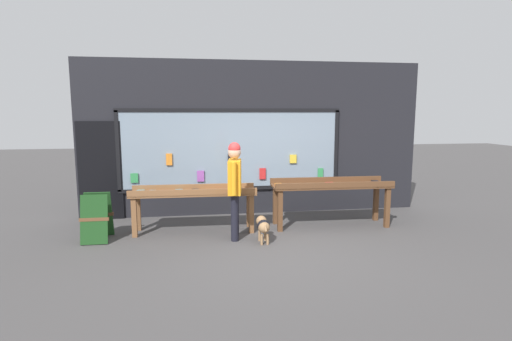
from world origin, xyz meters
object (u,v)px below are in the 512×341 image
object	(u,v)px
person_browsing	(235,183)
small_dog	(263,226)
display_table_left	(194,196)
sandwich_board_sign	(97,217)
display_table_right	(331,189)

from	to	relation	value
person_browsing	small_dog	distance (m)	0.91
display_table_left	sandwich_board_sign	xyz separation A→B (m)	(-1.73, -0.27, -0.27)
small_dog	sandwich_board_sign	world-z (taller)	sandwich_board_sign
display_table_left	person_browsing	xyz separation A→B (m)	(0.72, -0.60, 0.34)
person_browsing	small_dog	bearing A→B (deg)	-107.06
display_table_right	person_browsing	size ratio (longest dim) A/B	1.35
small_dog	sandwich_board_sign	distance (m)	2.98
small_dog	sandwich_board_sign	bearing A→B (deg)	78.51
display_table_right	small_dog	bearing A→B (deg)	-151.54
display_table_left	small_dog	size ratio (longest dim) A/B	4.08
small_dog	sandwich_board_sign	size ratio (longest dim) A/B	0.68
display_table_right	sandwich_board_sign	distance (m)	4.46
display_table_right	small_dog	distance (m)	1.78
person_browsing	sandwich_board_sign	bearing A→B (deg)	91.00
display_table_left	small_dog	world-z (taller)	display_table_left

